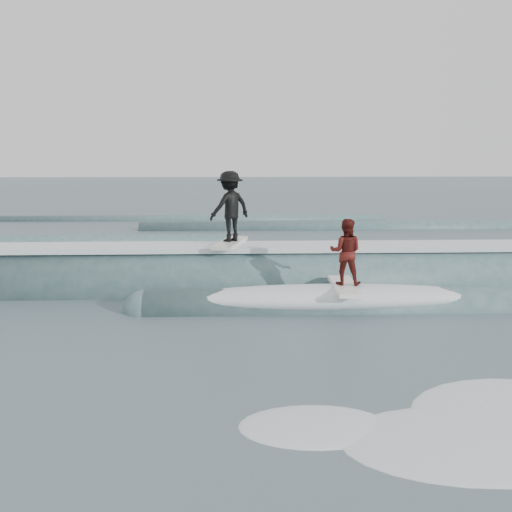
{
  "coord_description": "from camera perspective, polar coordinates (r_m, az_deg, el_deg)",
  "views": [
    {
      "loc": [
        -0.51,
        -9.72,
        3.72
      ],
      "look_at": [
        0.0,
        4.69,
        1.1
      ],
      "focal_mm": 40.0,
      "sensor_mm": 36.0,
      "label": 1
    }
  ],
  "objects": [
    {
      "name": "ground",
      "position": [
        10.42,
        0.93,
        -10.62
      ],
      "size": [
        160.0,
        160.0,
        0.0
      ],
      "primitive_type": "plane",
      "color": "#3F555B",
      "rests_on": "ground"
    },
    {
      "name": "breaking_wave",
      "position": [
        15.58,
        0.77,
        -3.36
      ],
      "size": [
        21.68,
        3.95,
        2.34
      ],
      "color": "#345657",
      "rests_on": "ground"
    },
    {
      "name": "surfer_black",
      "position": [
        15.48,
        -2.62,
        4.76
      ],
      "size": [
        1.41,
        2.07,
        2.0
      ],
      "color": "silver",
      "rests_on": "ground"
    },
    {
      "name": "surfer_red",
      "position": [
        13.68,
        8.94,
        -0.04
      ],
      "size": [
        0.88,
        2.01,
        1.67
      ],
      "color": "white",
      "rests_on": "ground"
    },
    {
      "name": "whitewater",
      "position": [
        8.77,
        11.5,
        -15.0
      ],
      "size": [
        15.74,
        7.07,
        0.1
      ],
      "color": "white",
      "rests_on": "ground"
    },
    {
      "name": "far_swells",
      "position": [
        27.68,
        -5.51,
        2.52
      ],
      "size": [
        39.67,
        8.65,
        0.8
      ],
      "color": "#345657",
      "rests_on": "ground"
    }
  ]
}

